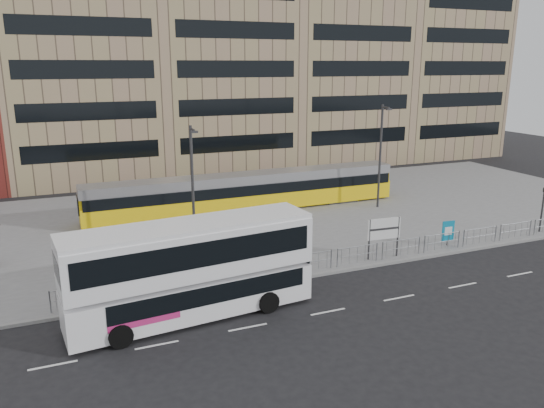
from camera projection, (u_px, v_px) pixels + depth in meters
name	position (u px, v px, depth m)	size (l,w,h in m)	color
ground	(325.00, 275.00, 29.17)	(120.00, 120.00, 0.00)	black
plaza	(250.00, 217.00, 39.87)	(64.00, 24.00, 0.15)	slate
kerb	(325.00, 274.00, 29.19)	(64.00, 0.25, 0.17)	gray
building_row	(191.00, 48.00, 57.06)	(70.40, 18.40, 31.20)	maroon
pedestrian_barrier	(353.00, 251.00, 30.10)	(32.07, 0.07, 1.10)	#93959B
road_markings	(382.00, 301.00, 25.96)	(62.00, 0.12, 0.01)	white
double_decker_bus	(191.00, 267.00, 23.82)	(11.38, 3.66, 4.47)	white
tram	(248.00, 192.00, 41.24)	(24.90, 2.56, 2.93)	yellow
station_sign	(384.00, 231.00, 30.98)	(2.10, 0.25, 2.42)	#2D2D30
ad_panel	(448.00, 231.00, 33.28)	(0.86, 0.13, 1.60)	#2D2D30
pedestrian	(201.00, 254.00, 29.31)	(0.67, 0.44, 1.84)	black
traffic_light_west	(215.00, 239.00, 28.48)	(0.20, 0.23, 3.10)	#2D2D30
traffic_light_east	(543.00, 204.00, 35.77)	(0.18, 0.21, 3.10)	#2D2D30
lamp_post_west	(193.00, 180.00, 32.81)	(0.45, 1.04, 7.52)	#2D2D30
lamp_post_east	(381.00, 152.00, 41.38)	(0.45, 1.04, 8.12)	#2D2D30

